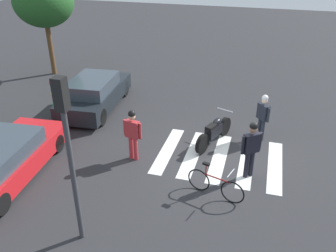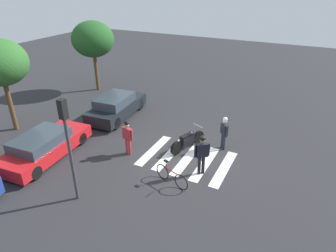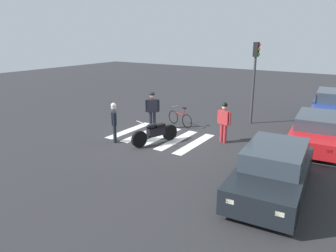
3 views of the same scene
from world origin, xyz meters
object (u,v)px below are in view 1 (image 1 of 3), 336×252
object	(u,v)px
pedestrian_bystander	(133,132)
leaning_bicycle	(215,185)
car_red_convertible	(4,159)
traffic_light_pole	(67,138)
police_motorcycle	(214,132)
officer_on_foot	(251,145)
officer_by_motorcycle	(263,114)
car_black_suv	(95,94)

from	to	relation	value
pedestrian_bystander	leaning_bicycle	bearing A→B (deg)	-112.44
car_red_convertible	traffic_light_pole	xyz separation A→B (m)	(-1.65, -3.38, 2.18)
leaning_bicycle	car_red_convertible	bearing A→B (deg)	97.16
police_motorcycle	leaning_bicycle	world-z (taller)	police_motorcycle
officer_on_foot	traffic_light_pole	size ratio (longest dim) A/B	0.45
police_motorcycle	traffic_light_pole	distance (m)	6.29
officer_on_foot	car_red_convertible	distance (m)	7.40
officer_by_motorcycle	traffic_light_pole	bearing A→B (deg)	147.24
car_red_convertible	officer_by_motorcycle	bearing A→B (deg)	-58.56
police_motorcycle	officer_by_motorcycle	distance (m)	1.84
police_motorcycle	leaning_bicycle	bearing A→B (deg)	-170.09
leaning_bicycle	pedestrian_bystander	bearing A→B (deg)	67.56
car_red_convertible	leaning_bicycle	bearing A→B (deg)	-82.84
leaning_bicycle	car_red_convertible	distance (m)	6.32
officer_on_foot	officer_by_motorcycle	xyz separation A→B (m)	(2.46, -0.23, -0.10)
leaning_bicycle	officer_on_foot	bearing A→B (deg)	-34.11
leaning_bicycle	car_black_suv	bearing A→B (deg)	52.54
officer_by_motorcycle	police_motorcycle	bearing A→B (deg)	116.79
car_red_convertible	car_black_suv	size ratio (longest dim) A/B	1.06
leaning_bicycle	car_black_suv	world-z (taller)	car_black_suv
officer_on_foot	traffic_light_pole	xyz separation A→B (m)	(-3.67, 3.72, 1.69)
traffic_light_pole	police_motorcycle	bearing A→B (deg)	-23.98
traffic_light_pole	leaning_bicycle	bearing A→B (deg)	-49.75
officer_by_motorcycle	car_black_suv	world-z (taller)	officer_by_motorcycle
leaning_bicycle	car_red_convertible	world-z (taller)	car_red_convertible
car_black_suv	traffic_light_pole	xyz separation A→B (m)	(-6.95, -3.00, 2.11)
officer_by_motorcycle	leaning_bicycle	bearing A→B (deg)	163.92
officer_on_foot	pedestrian_bystander	distance (m)	3.72
car_black_suv	leaning_bicycle	bearing A→B (deg)	-127.46
leaning_bicycle	police_motorcycle	bearing A→B (deg)	9.91
police_motorcycle	leaning_bicycle	xyz separation A→B (m)	(-2.90, -0.51, -0.09)
officer_on_foot	officer_by_motorcycle	distance (m)	2.48
officer_on_foot	pedestrian_bystander	xyz separation A→B (m)	(-0.04, 3.72, -0.07)
leaning_bicycle	traffic_light_pole	world-z (taller)	traffic_light_pole
leaning_bicycle	officer_by_motorcycle	bearing A→B (deg)	-16.08
officer_by_motorcycle	pedestrian_bystander	world-z (taller)	pedestrian_bystander
pedestrian_bystander	traffic_light_pole	distance (m)	4.04
pedestrian_bystander	car_red_convertible	world-z (taller)	pedestrian_bystander
officer_by_motorcycle	traffic_light_pole	world-z (taller)	traffic_light_pole
police_motorcycle	traffic_light_pole	bearing A→B (deg)	156.02
leaning_bicycle	officer_by_motorcycle	size ratio (longest dim) A/B	0.97
leaning_bicycle	pedestrian_bystander	distance (m)	3.19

